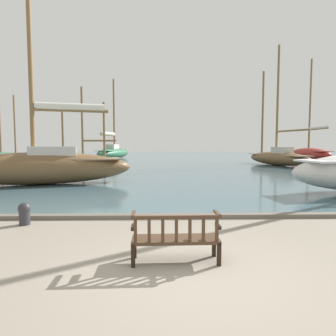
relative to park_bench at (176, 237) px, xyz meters
The scene contains 11 objects.
ground_plane 0.73m from the park_bench, 70.14° to the right, with size 160.00×160.00×0.00m, color gray.
harbor_water 43.47m from the park_bench, 89.75° to the left, with size 100.00×80.00×0.08m, color #476670.
quay_edge_kerb 3.35m from the park_bench, 86.69° to the left, with size 40.00×0.30×0.12m, color #675F54.
park_bench is the anchor object (origin of this frame).
sailboat_outer_starboard 35.69m from the park_bench, 122.34° to the left, with size 4.50×8.23×9.59m.
sailboat_far_starboard 39.95m from the park_bench, 60.16° to the left, with size 2.35×9.80×13.48m.
sailboat_nearest_port 23.37m from the park_bench, 108.00° to the left, with size 6.89×2.64×7.28m.
sailboat_mid_port 12.31m from the park_bench, 122.54° to the left, with size 10.95×4.65×13.65m.
sailboat_distant_harbor 27.07m from the park_bench, 64.80° to the left, with size 4.36×9.67×11.91m.
sailboat_nearest_starboard 39.62m from the park_bench, 100.46° to the left, with size 4.88×11.96×11.62m.
mooring_bollard 4.78m from the park_bench, 145.77° to the left, with size 0.33×0.33×0.61m.
Camera 1 is at (-0.46, -4.82, 2.16)m, focal length 32.00 mm.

